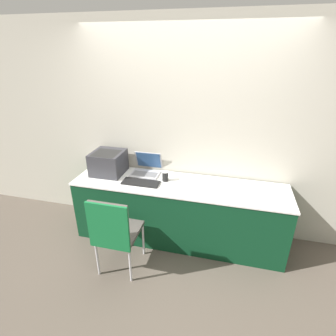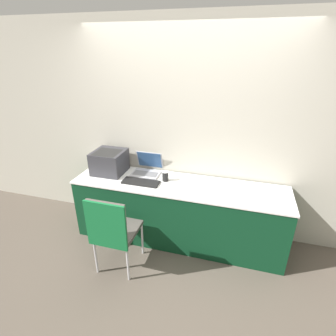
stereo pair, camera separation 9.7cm
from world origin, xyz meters
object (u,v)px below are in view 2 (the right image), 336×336
Objects in this scene: coffee_cup at (165,176)px; chair at (112,228)px; laptop_left at (147,169)px; external_keyboard at (141,182)px; printer at (109,161)px.

coffee_cup is 0.89m from chair.
laptop_left reaches higher than external_keyboard.
chair reaches higher than external_keyboard.
laptop_left reaches higher than coffee_cup.
laptop_left is 2.87× the size of coffee_cup.
chair is at bearing -62.74° from printer.
coffee_cup is at bearing 27.73° from external_keyboard.
printer is 0.54m from external_keyboard.
chair is (-0.34, -0.78, -0.27)m from coffee_cup.
coffee_cup is at bearing -2.47° from printer.
external_keyboard is (0.49, -0.17, -0.14)m from printer.
laptop_left is at bearing 14.18° from printer.
chair is at bearing -113.40° from coffee_cup.
coffee_cup is (0.29, -0.15, 0.01)m from laptop_left.
printer is 0.41× the size of chair.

